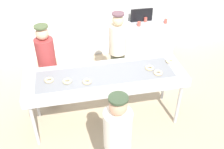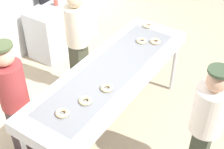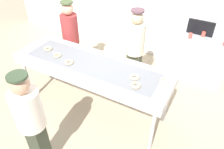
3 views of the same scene
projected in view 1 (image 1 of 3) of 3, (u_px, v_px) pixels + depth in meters
ground_plane at (106, 119)px, 4.82m from camera, size 16.00×16.00×0.00m
fryer_conveyor at (106, 78)px, 4.26m from camera, size 2.64×0.84×1.03m
plain_donut_0 at (158, 73)px, 4.22m from camera, size 0.17×0.17×0.04m
plain_donut_1 at (150, 68)px, 4.33m from camera, size 0.19×0.19×0.04m
plain_donut_2 at (67, 81)px, 4.04m from camera, size 0.19×0.19×0.04m
plain_donut_3 at (170, 61)px, 4.50m from camera, size 0.15×0.15×0.04m
plain_donut_4 at (49, 80)px, 4.06m from camera, size 0.18×0.18×0.04m
plain_donut_5 at (87, 82)px, 4.03m from camera, size 0.20×0.20×0.04m
worker_baker at (118, 50)px, 4.97m from camera, size 0.33×0.33×1.71m
worker_assistant at (47, 62)px, 4.66m from camera, size 0.33×0.33×1.66m
customer_waiting at (118, 139)px, 3.26m from camera, size 0.36×0.36×1.62m
prep_counter at (143, 42)px, 6.28m from camera, size 1.38×0.56×0.89m
paper_cup_0 at (166, 21)px, 6.08m from camera, size 0.08×0.08×0.11m
paper_cup_1 at (146, 20)px, 6.15m from camera, size 0.08×0.08×0.11m
paper_cup_2 at (139, 24)px, 5.96m from camera, size 0.08×0.08×0.11m
menu_display at (142, 15)px, 6.11m from camera, size 0.53×0.04×0.31m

